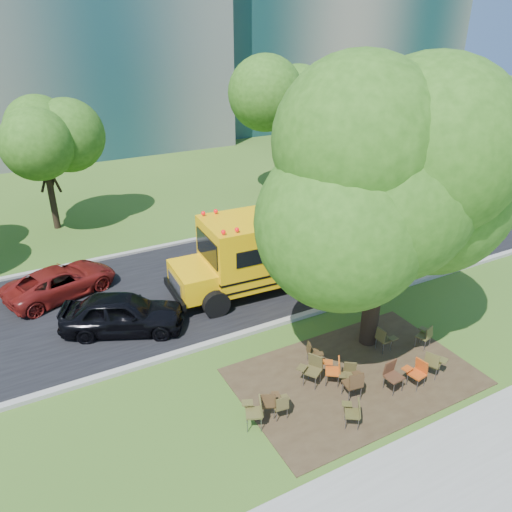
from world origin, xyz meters
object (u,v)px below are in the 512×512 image
chair_10 (312,351)px  chair_5 (392,374)px  school_bus (332,234)px  black_car (123,313)px  chair_8 (256,409)px  chair_9 (312,367)px  chair_4 (354,382)px  chair_6 (418,371)px  main_tree (387,177)px  chair_7 (434,362)px  bg_car_red (61,282)px  chair_3 (349,373)px  chair_1 (268,401)px  chair_12 (384,337)px  chair_13 (426,334)px  chair_2 (354,411)px  chair_11 (335,368)px  chair_0 (281,404)px

chair_10 → chair_5: bearing=53.8°
school_bus → black_car: size_ratio=3.02×
chair_8 → chair_9: chair_9 is taller
chair_4 → chair_6: chair_4 is taller
main_tree → chair_7: size_ratio=10.28×
chair_7 → bg_car_red: bg_car_red is taller
chair_3 → chair_8: size_ratio=0.86×
chair_6 → bg_car_red: (-8.18, 10.39, 0.04)m
chair_3 → chair_6: chair_6 is taller
chair_1 → chair_8: bearing=-141.0°
chair_12 → black_car: (-6.99, 5.09, 0.17)m
chair_7 → chair_13: bearing=116.7°
chair_2 → chair_11: 1.70m
chair_3 → chair_6: bearing=-171.1°
school_bus → chair_4: size_ratio=12.87×
chair_1 → chair_5: (3.63, -0.73, 0.04)m
chair_2 → chair_5: 1.91m
main_tree → chair_3: size_ratio=11.80×
main_tree → chair_6: 5.61m
chair_13 → chair_6: bearing=-158.5°
chair_9 → bg_car_red: size_ratio=0.23×
chair_0 → chair_8: bearing=-179.5°
school_bus → chair_3: size_ratio=15.79×
main_tree → black_car: 9.59m
school_bus → chair_9: (-4.67, -5.62, -1.14)m
main_tree → chair_10: (-2.27, -0.08, -5.16)m
chair_0 → black_car: black_car is taller
chair_2 → black_car: size_ratio=0.20×
chair_1 → chair_11: (2.37, 0.29, 0.01)m
chair_9 → chair_11: (0.57, -0.30, -0.04)m
chair_2 → chair_13: bearing=-34.4°
chair_3 → chair_4: 0.56m
chair_1 → chair_7: (5.11, -0.86, 0.01)m
chair_2 → chair_5: chair_5 is taller
chair_3 → chair_9: chair_9 is taller
chair_11 → chair_9: bearing=98.0°
chair_13 → chair_2: bearing=-175.3°
chair_9 → chair_3: bearing=-156.4°
chair_3 → chair_5: 1.21m
chair_1 → bg_car_red: (-3.77, 9.46, 0.04)m
school_bus → chair_5: size_ratio=13.04×
chair_2 → bg_car_red: (-5.59, 10.78, 0.07)m
chair_2 → chair_4: (0.64, 0.81, 0.09)m
main_tree → chair_4: 5.81m
chair_0 → chair_6: chair_6 is taller
school_bus → chair_2: 8.93m
chair_2 → chair_10: chair_2 is taller
chair_0 → chair_12: size_ratio=0.91×
chair_4 → chair_8: 2.92m
chair_3 → chair_9: size_ratio=0.82×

